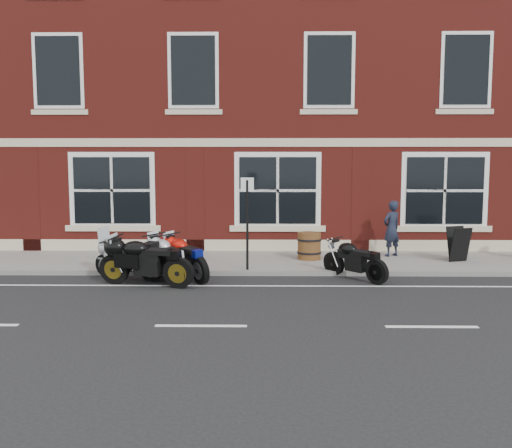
% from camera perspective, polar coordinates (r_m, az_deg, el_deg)
% --- Properties ---
extents(ground, '(80.00, 80.00, 0.00)m').
position_cam_1_polar(ground, '(12.99, -4.06, -6.38)').
color(ground, black).
rests_on(ground, ground).
extents(sidewalk, '(30.00, 3.00, 0.12)m').
position_cam_1_polar(sidewalk, '(15.91, -3.14, -3.80)').
color(sidewalk, slate).
rests_on(sidewalk, ground).
extents(kerb, '(30.00, 0.16, 0.12)m').
position_cam_1_polar(kerb, '(14.37, -3.58, -4.90)').
color(kerb, slate).
rests_on(kerb, ground).
extents(pub_building, '(24.00, 12.00, 12.00)m').
position_cam_1_polar(pub_building, '(23.37, -1.93, 14.06)').
color(pub_building, maroon).
rests_on(pub_building, ground).
extents(moto_touring_silver, '(1.78, 0.90, 1.25)m').
position_cam_1_polar(moto_touring_silver, '(14.22, -12.83, -3.32)').
color(moto_touring_silver, black).
rests_on(moto_touring_silver, ground).
extents(moto_sport_red, '(1.37, 1.82, 0.97)m').
position_cam_1_polar(moto_sport_red, '(13.99, -7.10, -3.18)').
color(moto_sport_red, black).
rests_on(moto_sport_red, ground).
extents(moto_sport_black, '(2.29, 0.77, 1.05)m').
position_cam_1_polar(moto_sport_black, '(13.32, -11.08, -3.53)').
color(moto_sport_black, black).
rests_on(moto_sport_black, ground).
extents(moto_sport_silver, '(1.29, 1.91, 0.98)m').
position_cam_1_polar(moto_sport_silver, '(13.83, -8.78, -3.28)').
color(moto_sport_silver, black).
rests_on(moto_sport_silver, ground).
extents(moto_naked_black, '(1.35, 1.60, 0.89)m').
position_cam_1_polar(moto_naked_black, '(13.98, 9.80, -3.42)').
color(moto_naked_black, black).
rests_on(moto_naked_black, ground).
extents(pedestrian_left, '(0.70, 0.64, 1.60)m').
position_cam_1_polar(pedestrian_left, '(16.82, 13.41, -0.44)').
color(pedestrian_left, black).
rests_on(pedestrian_left, sidewalk).
extents(a_board_sign, '(0.66, 0.55, 0.95)m').
position_cam_1_polar(a_board_sign, '(16.55, 19.59, -1.89)').
color(a_board_sign, black).
rests_on(a_board_sign, sidewalk).
extents(barrel_planter, '(0.68, 0.68, 0.75)m').
position_cam_1_polar(barrel_planter, '(15.97, 5.34, -2.19)').
color(barrel_planter, '#512C15').
rests_on(barrel_planter, sidewalk).
extents(parking_sign, '(0.33, 0.06, 2.32)m').
position_cam_1_polar(parking_sign, '(14.25, -0.87, 0.72)').
color(parking_sign, black).
rests_on(parking_sign, sidewalk).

